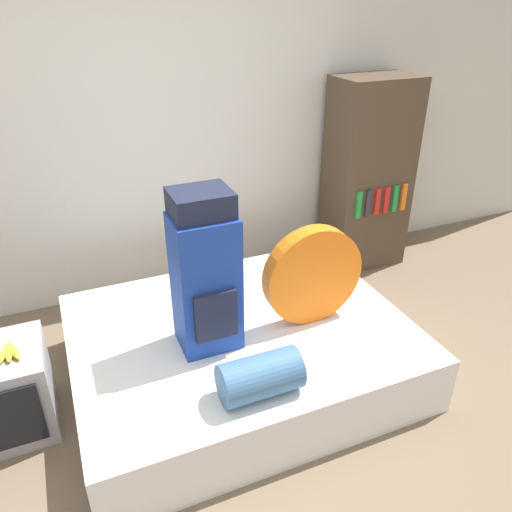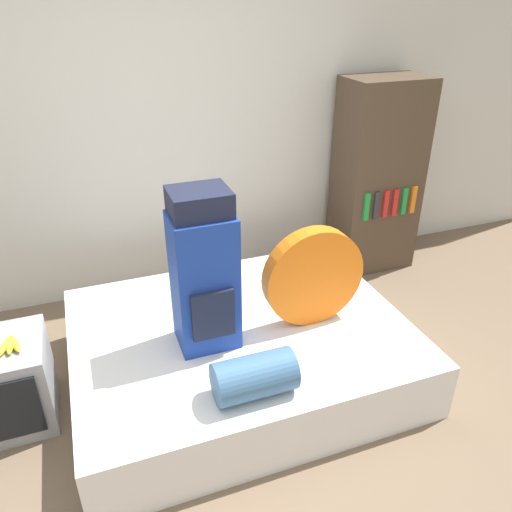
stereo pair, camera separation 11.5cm
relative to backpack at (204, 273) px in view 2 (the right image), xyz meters
The scene contains 9 objects.
ground_plane 0.97m from the backpack, 91.56° to the right, with size 16.00×16.00×0.00m, color brown.
wall_back 1.44m from the backpack, 90.64° to the left, with size 8.00×0.05×2.60m.
bed 0.66m from the backpack, 16.93° to the left, with size 1.95×1.53×0.36m.
backpack is the anchor object (origin of this frame).
tent_bag 0.65m from the backpack, ahead, with size 0.60×0.10×0.60m.
sleeping_roll 0.60m from the backpack, 78.29° to the right, with size 0.40×0.22×0.22m.
television 1.24m from the backpack, behind, with size 0.49×0.48×0.49m.
banana_bunch 1.06m from the backpack, behind, with size 0.13×0.17×0.04m.
bookshelf 2.02m from the backpack, 31.15° to the left, with size 0.65×0.44×1.56m.
Camera 2 is at (-0.52, -1.69, 2.13)m, focal length 35.00 mm.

